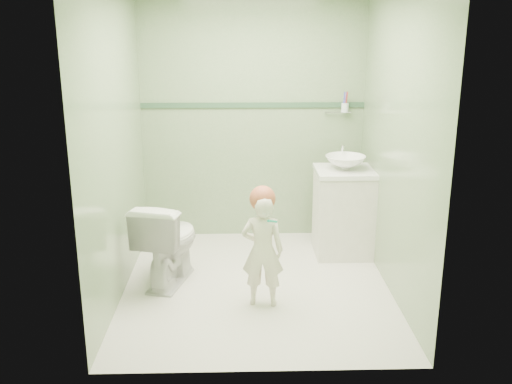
{
  "coord_description": "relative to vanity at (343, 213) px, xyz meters",
  "views": [
    {
      "loc": [
        -0.13,
        -4.48,
        2.15
      ],
      "look_at": [
        0.0,
        0.15,
        0.78
      ],
      "focal_mm": 40.78,
      "sensor_mm": 36.0,
      "label": 1
    }
  ],
  "objects": [
    {
      "name": "hair_cap",
      "position": [
        -0.8,
        -1.0,
        0.46
      ],
      "size": [
        0.2,
        0.2,
        0.2
      ],
      "primitive_type": "sphere",
      "color": "#B3593A",
      "rests_on": "toddler"
    },
    {
      "name": "ground",
      "position": [
        -0.84,
        -0.7,
        -0.4
      ],
      "size": [
        2.5,
        2.5,
        0.0
      ],
      "primitive_type": "plane",
      "color": "silver",
      "rests_on": "ground"
    },
    {
      "name": "room_shell",
      "position": [
        -0.84,
        -0.7,
        0.8
      ],
      "size": [
        2.5,
        2.54,
        2.4
      ],
      "color": "gray",
      "rests_on": "ground"
    },
    {
      "name": "trim_stripe",
      "position": [
        -0.84,
        0.54,
        0.95
      ],
      "size": [
        2.2,
        0.02,
        0.05
      ],
      "primitive_type": "cube",
      "color": "#32543B",
      "rests_on": "room_shell"
    },
    {
      "name": "faucet",
      "position": [
        0.0,
        0.19,
        0.57
      ],
      "size": [
        0.03,
        0.13,
        0.18
      ],
      "color": "silver",
      "rests_on": "counter"
    },
    {
      "name": "toilet",
      "position": [
        -1.58,
        -0.59,
        -0.03
      ],
      "size": [
        0.58,
        0.8,
        0.73
      ],
      "primitive_type": "imported",
      "rotation": [
        0.0,
        0.0,
        2.88
      ],
      "color": "white",
      "rests_on": "ground"
    },
    {
      "name": "basin",
      "position": [
        0.0,
        0.0,
        0.49
      ],
      "size": [
        0.37,
        0.37,
        0.13
      ],
      "primitive_type": "imported",
      "color": "white",
      "rests_on": "counter"
    },
    {
      "name": "vanity",
      "position": [
        0.0,
        0.0,
        0.0
      ],
      "size": [
        0.52,
        0.5,
        0.8
      ],
      "primitive_type": "cube",
      "color": "white",
      "rests_on": "ground"
    },
    {
      "name": "toddler",
      "position": [
        -0.8,
        -1.02,
        0.05
      ],
      "size": [
        0.35,
        0.25,
        0.9
      ],
      "primitive_type": "imported",
      "rotation": [
        0.0,
        0.0,
        3.04
      ],
      "color": "white",
      "rests_on": "ground"
    },
    {
      "name": "cup_holder",
      "position": [
        0.05,
        0.48,
        0.93
      ],
      "size": [
        0.26,
        0.07,
        0.21
      ],
      "color": "silver",
      "rests_on": "room_shell"
    },
    {
      "name": "teal_toothbrush",
      "position": [
        -0.74,
        -1.15,
        0.34
      ],
      "size": [
        0.11,
        0.14,
        0.08
      ],
      "color": "#0E9276",
      "rests_on": "toddler"
    },
    {
      "name": "counter",
      "position": [
        0.0,
        0.0,
        0.41
      ],
      "size": [
        0.54,
        0.52,
        0.04
      ],
      "primitive_type": "cube",
      "color": "white",
      "rests_on": "vanity"
    }
  ]
}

